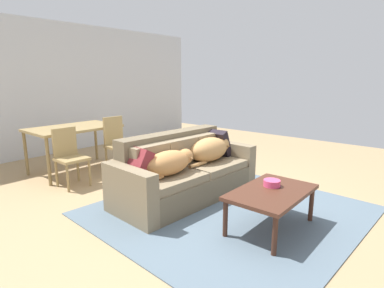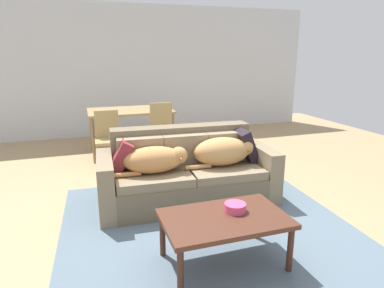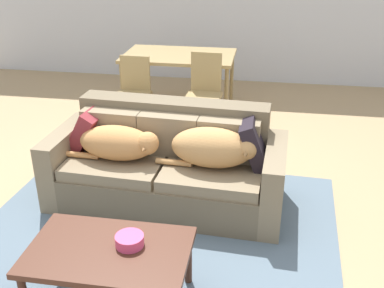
{
  "view_description": "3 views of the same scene",
  "coord_description": "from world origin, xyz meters",
  "px_view_note": "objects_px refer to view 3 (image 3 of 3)",
  "views": [
    {
      "loc": [
        -3.04,
        -2.44,
        1.61
      ],
      "look_at": [
        0.07,
        0.19,
        0.72
      ],
      "focal_mm": 29.25,
      "sensor_mm": 36.0,
      "label": 1
    },
    {
      "loc": [
        -1.17,
        -3.34,
        1.72
      ],
      "look_at": [
        0.04,
        0.27,
        0.68
      ],
      "focal_mm": 31.5,
      "sensor_mm": 36.0,
      "label": 2
    },
    {
      "loc": [
        0.75,
        -3.26,
        2.24
      ],
      "look_at": [
        0.18,
        0.22,
        0.58
      ],
      "focal_mm": 43.03,
      "sensor_mm": 36.0,
      "label": 3
    }
  ],
  "objects_px": {
    "coffee_table": "(109,255)",
    "bowl_on_coffee_table": "(130,241)",
    "throw_pillow_by_right_arm": "(255,142)",
    "dining_table": "(179,60)",
    "couch": "(168,166)",
    "dining_chair_near_left": "(133,89)",
    "dining_chair_near_right": "(204,90)",
    "dog_on_left_cushion": "(120,143)",
    "throw_pillow_by_left_arm": "(88,129)",
    "dog_on_right_cushion": "(214,148)"
  },
  "relations": [
    {
      "from": "dog_on_left_cushion",
      "to": "dining_chair_near_right",
      "type": "relative_size",
      "value": 0.87
    },
    {
      "from": "throw_pillow_by_left_arm",
      "to": "bowl_on_coffee_table",
      "type": "xyz_separation_m",
      "value": [
        0.77,
        -1.35,
        -0.13
      ]
    },
    {
      "from": "couch",
      "to": "dining_chair_near_right",
      "type": "height_order",
      "value": "dining_chair_near_right"
    },
    {
      "from": "bowl_on_coffee_table",
      "to": "throw_pillow_by_left_arm",
      "type": "bearing_deg",
      "value": 119.78
    },
    {
      "from": "dog_on_right_cushion",
      "to": "coffee_table",
      "type": "bearing_deg",
      "value": -110.1
    },
    {
      "from": "dog_on_left_cushion",
      "to": "bowl_on_coffee_table",
      "type": "xyz_separation_m",
      "value": [
        0.41,
        -1.14,
        -0.11
      ]
    },
    {
      "from": "throw_pillow_by_right_arm",
      "to": "dining_chair_near_right",
      "type": "distance_m",
      "value": 1.71
    },
    {
      "from": "dog_on_left_cushion",
      "to": "dining_table",
      "type": "height_order",
      "value": "dining_table"
    },
    {
      "from": "dog_on_right_cushion",
      "to": "throw_pillow_by_right_arm",
      "type": "distance_m",
      "value": 0.35
    },
    {
      "from": "dog_on_left_cushion",
      "to": "dining_table",
      "type": "bearing_deg",
      "value": 91.35
    },
    {
      "from": "dog_on_right_cushion",
      "to": "throw_pillow_by_left_arm",
      "type": "xyz_separation_m",
      "value": [
        -1.17,
        0.2,
        0.0
      ]
    },
    {
      "from": "dog_on_left_cushion",
      "to": "throw_pillow_by_right_arm",
      "type": "bearing_deg",
      "value": 9.44
    },
    {
      "from": "dining_chair_near_left",
      "to": "dining_chair_near_right",
      "type": "relative_size",
      "value": 0.92
    },
    {
      "from": "couch",
      "to": "bowl_on_coffee_table",
      "type": "bearing_deg",
      "value": -85.64
    },
    {
      "from": "couch",
      "to": "coffee_table",
      "type": "xyz_separation_m",
      "value": [
        -0.09,
        -1.32,
        0.05
      ]
    },
    {
      "from": "couch",
      "to": "dining_chair_near_right",
      "type": "xyz_separation_m",
      "value": [
        0.1,
        1.59,
        0.19
      ]
    },
    {
      "from": "couch",
      "to": "dog_on_right_cushion",
      "type": "bearing_deg",
      "value": -12.17
    },
    {
      "from": "dog_on_left_cushion",
      "to": "dining_chair_near_left",
      "type": "xyz_separation_m",
      "value": [
        -0.37,
        1.71,
        -0.11
      ]
    },
    {
      "from": "throw_pillow_by_left_arm",
      "to": "dining_chair_near_right",
      "type": "height_order",
      "value": "dining_chair_near_right"
    },
    {
      "from": "throw_pillow_by_right_arm",
      "to": "bowl_on_coffee_table",
      "type": "xyz_separation_m",
      "value": [
        -0.72,
        -1.27,
        -0.15
      ]
    },
    {
      "from": "dog_on_right_cushion",
      "to": "throw_pillow_by_left_arm",
      "type": "distance_m",
      "value": 1.18
    },
    {
      "from": "couch",
      "to": "dog_on_left_cushion",
      "type": "height_order",
      "value": "couch"
    },
    {
      "from": "bowl_on_coffee_table",
      "to": "dining_chair_near_right",
      "type": "distance_m",
      "value": 2.85
    },
    {
      "from": "coffee_table",
      "to": "throw_pillow_by_left_arm",
      "type": "bearing_deg",
      "value": 114.82
    },
    {
      "from": "couch",
      "to": "dining_chair_near_left",
      "type": "xyz_separation_m",
      "value": [
        -0.76,
        1.59,
        0.14
      ]
    },
    {
      "from": "dog_on_left_cushion",
      "to": "coffee_table",
      "type": "distance_m",
      "value": 1.25
    },
    {
      "from": "dog_on_left_cushion",
      "to": "bowl_on_coffee_table",
      "type": "relative_size",
      "value": 4.54
    },
    {
      "from": "couch",
      "to": "dining_chair_near_left",
      "type": "relative_size",
      "value": 2.39
    },
    {
      "from": "dog_on_left_cushion",
      "to": "dog_on_right_cushion",
      "type": "xyz_separation_m",
      "value": [
        0.81,
        0.0,
        0.02
      ]
    },
    {
      "from": "coffee_table",
      "to": "bowl_on_coffee_table",
      "type": "xyz_separation_m",
      "value": [
        0.12,
        0.06,
        0.08
      ]
    },
    {
      "from": "dining_table",
      "to": "dining_chair_near_right",
      "type": "xyz_separation_m",
      "value": [
        0.42,
        -0.63,
        -0.18
      ]
    },
    {
      "from": "throw_pillow_by_left_arm",
      "to": "dining_table",
      "type": "xyz_separation_m",
      "value": [
        0.43,
        2.13,
        0.1
      ]
    },
    {
      "from": "couch",
      "to": "throw_pillow_by_right_arm",
      "type": "xyz_separation_m",
      "value": [
        0.75,
        0.01,
        0.28
      ]
    },
    {
      "from": "throw_pillow_by_left_arm",
      "to": "coffee_table",
      "type": "relative_size",
      "value": 0.37
    },
    {
      "from": "throw_pillow_by_left_arm",
      "to": "throw_pillow_by_right_arm",
      "type": "height_order",
      "value": "throw_pillow_by_right_arm"
    },
    {
      "from": "dog_on_right_cushion",
      "to": "dining_chair_near_right",
      "type": "relative_size",
      "value": 0.9
    },
    {
      "from": "throw_pillow_by_right_arm",
      "to": "dining_chair_near_left",
      "type": "distance_m",
      "value": 2.19
    },
    {
      "from": "throw_pillow_by_left_arm",
      "to": "coffee_table",
      "type": "height_order",
      "value": "throw_pillow_by_left_arm"
    },
    {
      "from": "dog_on_right_cushion",
      "to": "bowl_on_coffee_table",
      "type": "bearing_deg",
      "value": -105.95
    },
    {
      "from": "dining_table",
      "to": "dining_chair_near_right",
      "type": "bearing_deg",
      "value": -56.27
    },
    {
      "from": "bowl_on_coffee_table",
      "to": "dining_chair_near_right",
      "type": "xyz_separation_m",
      "value": [
        0.08,
        2.85,
        0.05
      ]
    },
    {
      "from": "dog_on_left_cushion",
      "to": "dog_on_right_cushion",
      "type": "height_order",
      "value": "dog_on_right_cushion"
    },
    {
      "from": "coffee_table",
      "to": "dining_table",
      "type": "relative_size",
      "value": 0.72
    },
    {
      "from": "bowl_on_coffee_table",
      "to": "dining_chair_near_right",
      "type": "relative_size",
      "value": 0.19
    },
    {
      "from": "coffee_table",
      "to": "dining_table",
      "type": "bearing_deg",
      "value": 93.59
    },
    {
      "from": "dining_chair_near_left",
      "to": "dining_chair_near_right",
      "type": "distance_m",
      "value": 0.86
    },
    {
      "from": "dining_chair_near_left",
      "to": "bowl_on_coffee_table",
      "type": "bearing_deg",
      "value": -73.27
    },
    {
      "from": "dog_on_right_cushion",
      "to": "throw_pillow_by_right_arm",
      "type": "bearing_deg",
      "value": 23.61
    },
    {
      "from": "throw_pillow_by_left_arm",
      "to": "throw_pillow_by_right_arm",
      "type": "xyz_separation_m",
      "value": [
        1.49,
        -0.08,
        0.02
      ]
    },
    {
      "from": "throw_pillow_by_right_arm",
      "to": "dining_chair_near_right",
      "type": "relative_size",
      "value": 0.43
    }
  ]
}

